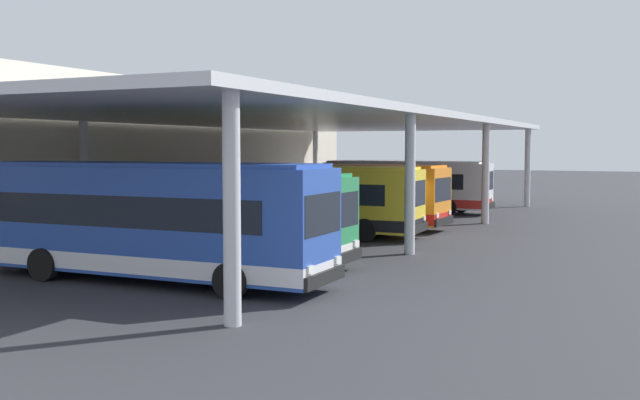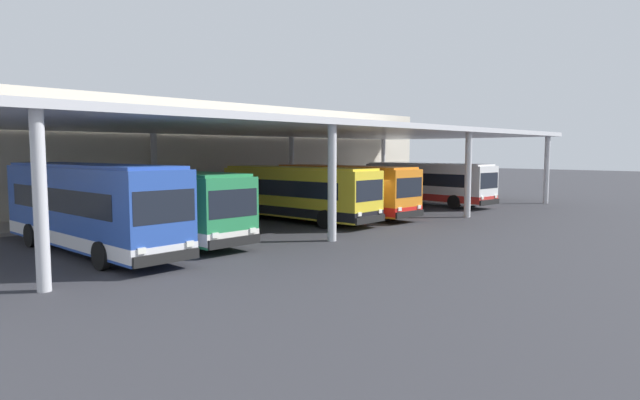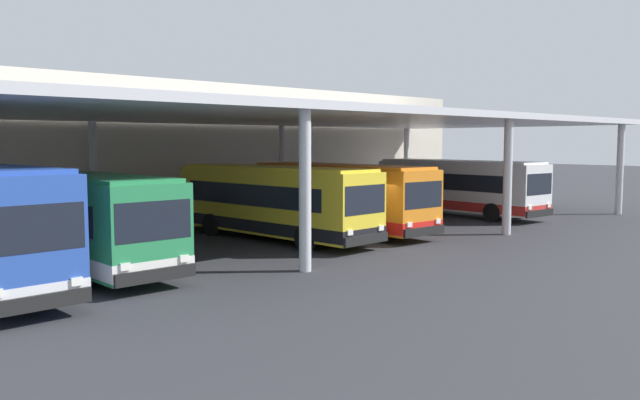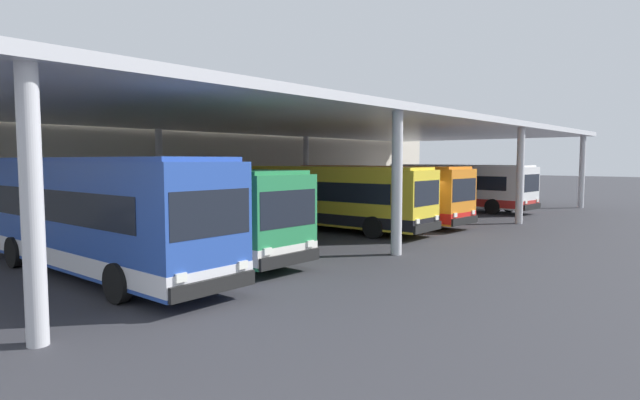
% 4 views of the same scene
% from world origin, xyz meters
% --- Properties ---
extents(ground_plane, '(200.00, 200.00, 0.00)m').
position_xyz_m(ground_plane, '(0.00, 0.00, 0.00)').
color(ground_plane, '#333338').
extents(platform_kerb, '(42.00, 4.50, 0.18)m').
position_xyz_m(platform_kerb, '(0.00, 11.75, 0.09)').
color(platform_kerb, gray).
rests_on(platform_kerb, ground).
extents(station_building_facade, '(48.00, 1.60, 7.74)m').
position_xyz_m(station_building_facade, '(0.00, 15.00, 3.87)').
color(station_building_facade, beige).
rests_on(station_building_facade, ground).
extents(canopy_shelter, '(40.00, 17.00, 5.55)m').
position_xyz_m(canopy_shelter, '(0.00, 5.50, 5.31)').
color(canopy_shelter, silver).
rests_on(canopy_shelter, ground).
extents(bus_nearest_bay, '(2.92, 11.39, 3.57)m').
position_xyz_m(bus_nearest_bay, '(-14.98, 2.58, 1.84)').
color(bus_nearest_bay, '#284CA8').
rests_on(bus_nearest_bay, ground).
extents(bus_second_bay, '(2.74, 10.53, 3.17)m').
position_xyz_m(bus_second_bay, '(-11.35, 3.12, 1.66)').
color(bus_second_bay, '#28844C').
rests_on(bus_second_bay, ground).
extents(bus_middle_bay, '(3.04, 10.63, 3.17)m').
position_xyz_m(bus_middle_bay, '(-2.52, 3.63, 1.66)').
color(bus_middle_bay, yellow).
rests_on(bus_middle_bay, ground).
extents(bus_far_bay, '(3.02, 10.62, 3.17)m').
position_xyz_m(bus_far_bay, '(1.32, 3.51, 1.66)').
color(bus_far_bay, orange).
rests_on(bus_far_bay, ground).
extents(bus_departing, '(3.11, 10.65, 3.17)m').
position_xyz_m(bus_departing, '(11.17, 3.65, 1.66)').
color(bus_departing, white).
rests_on(bus_departing, ground).
extents(bench_waiting, '(1.80, 0.45, 0.92)m').
position_xyz_m(bench_waiting, '(-8.80, 11.82, 0.66)').
color(bench_waiting, '#383D47').
rests_on(bench_waiting, platform_kerb).
extents(trash_bin, '(0.52, 0.52, 0.98)m').
position_xyz_m(trash_bin, '(-5.10, 11.72, 0.68)').
color(trash_bin, maroon).
rests_on(trash_bin, platform_kerb).
extents(banner_sign, '(0.70, 0.12, 3.20)m').
position_xyz_m(banner_sign, '(-13.40, 10.94, 1.98)').
color(banner_sign, '#B2B2B7').
rests_on(banner_sign, platform_kerb).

